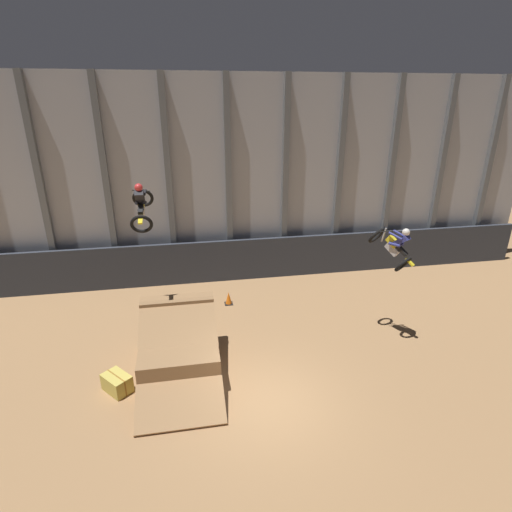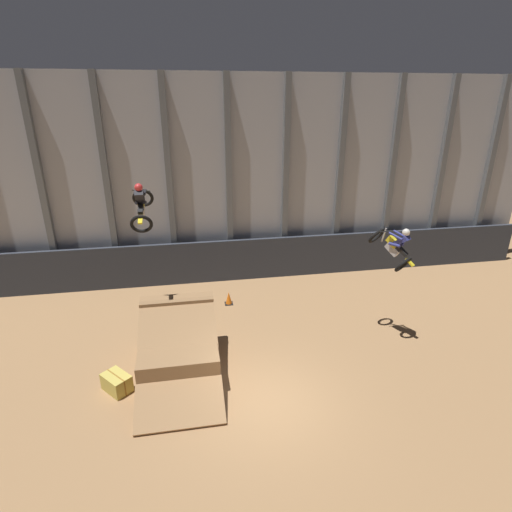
{
  "view_description": "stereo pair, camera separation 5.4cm",
  "coord_description": "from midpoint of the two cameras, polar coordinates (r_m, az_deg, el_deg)",
  "views": [
    {
      "loc": [
        -2.07,
        -9.4,
        8.56
      ],
      "look_at": [
        0.46,
        4.6,
        2.95
      ],
      "focal_mm": 28.0,
      "sensor_mm": 36.0,
      "label": 1
    },
    {
      "loc": [
        -2.01,
        -9.41,
        8.56
      ],
      "look_at": [
        0.46,
        4.6,
        2.95
      ],
      "focal_mm": 28.0,
      "sensor_mm": 36.0,
      "label": 2
    }
  ],
  "objects": [
    {
      "name": "rider_bike_left_air",
      "position": [
        13.95,
        -15.95,
        6.94
      ],
      "size": [
        0.73,
        1.85,
        1.68
      ],
      "rotation": [
        0.42,
        0.0,
        0.0
      ],
      "color": "black"
    },
    {
      "name": "rider_bike_right_air",
      "position": [
        15.01,
        19.2,
        1.33
      ],
      "size": [
        1.52,
        1.79,
        1.7
      ],
      "rotation": [
        0.6,
        0.0,
        0.58
      ],
      "color": "black"
    },
    {
      "name": "ground_plane",
      "position": [
        12.88,
        1.78,
        -20.14
      ],
      "size": [
        60.0,
        60.0,
        0.0
      ],
      "primitive_type": "plane",
      "color": "#9E754C"
    },
    {
      "name": "hay_bale_trackside",
      "position": [
        13.81,
        -19.16,
        -16.72
      ],
      "size": [
        1.04,
        1.07,
        0.57
      ],
      "rotation": [
        0.0,
        0.0,
        2.29
      ],
      "color": "#CCB751",
      "rests_on": "ground_plane"
    },
    {
      "name": "lower_barrier",
      "position": [
        19.95,
        -3.4,
        -0.62
      ],
      "size": [
        31.36,
        0.2,
        2.11
      ],
      "color": "#2D333D",
      "rests_on": "ground_plane"
    },
    {
      "name": "traffic_cone_near_ramp",
      "position": [
        17.93,
        -3.83,
        -6.04
      ],
      "size": [
        0.36,
        0.36,
        0.58
      ],
      "color": "black",
      "rests_on": "ground_plane"
    },
    {
      "name": "arena_back_wall",
      "position": [
        19.47,
        -3.87,
        10.49
      ],
      "size": [
        32.0,
        0.4,
        9.7
      ],
      "color": "#A3A8B2",
      "rests_on": "ground_plane"
    },
    {
      "name": "dirt_ramp",
      "position": [
        14.06,
        -10.81,
        -12.72
      ],
      "size": [
        2.56,
        4.43,
        2.17
      ],
      "color": "#966F48",
      "rests_on": "ground_plane"
    }
  ]
}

